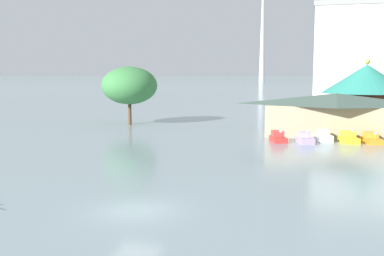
{
  "coord_description": "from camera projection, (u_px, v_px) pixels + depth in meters",
  "views": [
    {
      "loc": [
        9.79,
        -23.68,
        7.65
      ],
      "look_at": [
        -1.12,
        15.49,
        2.83
      ],
      "focal_mm": 44.0,
      "sensor_mm": 36.0,
      "label": 1
    }
  ],
  "objects": [
    {
      "name": "pedal_boat_red",
      "position": [
        278.0,
        137.0,
        52.1
      ],
      "size": [
        2.3,
        3.14,
        1.49
      ],
      "rotation": [
        0.0,
        0.0,
        -1.23
      ],
      "color": "red",
      "rests_on": "ground"
    },
    {
      "name": "distant_broadcast_tower",
      "position": [
        263.0,
        13.0,
        370.64
      ],
      "size": [
        5.98,
        5.98,
        143.3
      ],
      "color": "silver",
      "rests_on": "ground"
    },
    {
      "name": "boathouse",
      "position": [
        336.0,
        114.0,
        57.03
      ],
      "size": [
        17.57,
        8.28,
        5.13
      ],
      "color": "tan",
      "rests_on": "ground"
    },
    {
      "name": "pedal_boat_orange",
      "position": [
        371.0,
        139.0,
        51.05
      ],
      "size": [
        2.25,
        3.25,
        1.42
      ],
      "rotation": [
        0.0,
        0.0,
        -1.32
      ],
      "color": "orange",
      "rests_on": "ground"
    },
    {
      "name": "ground_plane",
      "position": [
        137.0,
        211.0,
        26.17
      ],
      "size": [
        2000.0,
        2000.0,
        0.0
      ],
      "primitive_type": "plane",
      "color": "gray"
    },
    {
      "name": "pedal_boat_yellow",
      "position": [
        348.0,
        138.0,
        51.39
      ],
      "size": [
        2.33,
        3.21,
        1.66
      ],
      "rotation": [
        0.0,
        0.0,
        -1.32
      ],
      "color": "yellow",
      "rests_on": "ground"
    },
    {
      "name": "pedal_boat_lavender",
      "position": [
        305.0,
        139.0,
        51.33
      ],
      "size": [
        2.29,
        3.2,
        1.58
      ],
      "rotation": [
        0.0,
        0.0,
        -1.24
      ],
      "color": "#B299D8",
      "rests_on": "ground"
    },
    {
      "name": "pedal_boat_white",
      "position": [
        323.0,
        137.0,
        52.32
      ],
      "size": [
        2.16,
        2.68,
        1.66
      ],
      "rotation": [
        0.0,
        0.0,
        -1.25
      ],
      "color": "white",
      "rests_on": "ground"
    },
    {
      "name": "background_building_block",
      "position": [
        375.0,
        57.0,
        100.42
      ],
      "size": [
        25.38,
        17.76,
        21.97
      ],
      "color": "silver",
      "rests_on": "ground"
    },
    {
      "name": "shoreline_tree_tall_left",
      "position": [
        129.0,
        86.0,
        68.62
      ],
      "size": [
        8.14,
        8.14,
        8.49
      ],
      "color": "brown",
      "rests_on": "ground"
    },
    {
      "name": "green_roof_pavilion",
      "position": [
        366.0,
        92.0,
        63.4
      ],
      "size": [
        11.78,
        11.78,
        9.42
      ],
      "color": "brown",
      "rests_on": "ground"
    }
  ]
}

